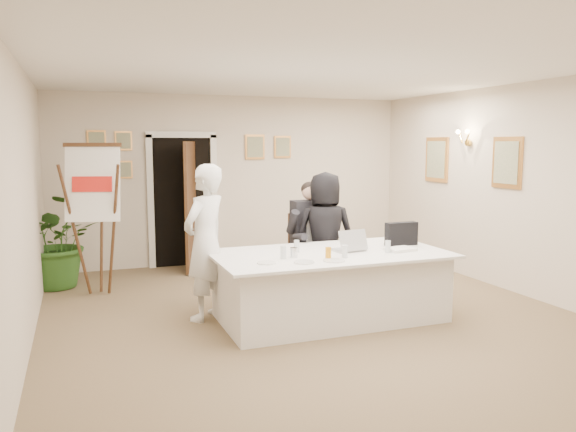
# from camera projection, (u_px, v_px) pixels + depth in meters

# --- Properties ---
(floor) EXTENTS (7.00, 7.00, 0.00)m
(floor) POSITION_uv_depth(u_px,v_px,m) (317.00, 320.00, 6.43)
(floor) COLOR brown
(floor) RESTS_ON ground
(ceiling) EXTENTS (6.00, 7.00, 0.02)m
(ceiling) POSITION_uv_depth(u_px,v_px,m) (318.00, 70.00, 6.07)
(ceiling) COLOR white
(ceiling) RESTS_ON wall_back
(wall_back) EXTENTS (6.00, 0.10, 2.80)m
(wall_back) POSITION_uv_depth(u_px,v_px,m) (235.00, 180.00, 9.50)
(wall_back) COLOR beige
(wall_back) RESTS_ON floor
(wall_left) EXTENTS (0.10, 7.00, 2.80)m
(wall_left) POSITION_uv_depth(u_px,v_px,m) (21.00, 209.00, 5.21)
(wall_left) COLOR beige
(wall_left) RESTS_ON floor
(wall_right) EXTENTS (0.10, 7.00, 2.80)m
(wall_right) POSITION_uv_depth(u_px,v_px,m) (529.00, 190.00, 7.30)
(wall_right) COLOR beige
(wall_right) RESTS_ON floor
(doorway) EXTENTS (1.14, 0.86, 2.20)m
(doorway) POSITION_uv_depth(u_px,v_px,m) (185.00, 204.00, 9.07)
(doorway) COLOR black
(doorway) RESTS_ON floor
(pictures_back_wall) EXTENTS (3.40, 0.06, 0.80)m
(pictures_back_wall) POSITION_uv_depth(u_px,v_px,m) (188.00, 153.00, 9.14)
(pictures_back_wall) COLOR #E29D4D
(pictures_back_wall) RESTS_ON wall_back
(pictures_right_wall) EXTENTS (0.06, 2.20, 0.80)m
(pictures_right_wall) POSITION_uv_depth(u_px,v_px,m) (468.00, 161.00, 8.36)
(pictures_right_wall) COLOR #E29D4D
(pictures_right_wall) RESTS_ON wall_right
(wall_sconce) EXTENTS (0.20, 0.30, 0.24)m
(wall_sconce) POSITION_uv_depth(u_px,v_px,m) (465.00, 137.00, 8.29)
(wall_sconce) COLOR gold
(wall_sconce) RESTS_ON wall_right
(conference_table) EXTENTS (2.65, 1.42, 0.78)m
(conference_table) POSITION_uv_depth(u_px,v_px,m) (330.00, 285.00, 6.43)
(conference_table) COLOR silver
(conference_table) RESTS_ON floor
(seated_man) EXTENTS (0.70, 0.74, 1.52)m
(seated_man) POSITION_uv_depth(u_px,v_px,m) (311.00, 237.00, 7.51)
(seated_man) COLOR black
(seated_man) RESTS_ON floor
(flip_chart) EXTENTS (0.71, 0.52, 1.97)m
(flip_chart) POSITION_uv_depth(u_px,v_px,m) (97.00, 228.00, 7.36)
(flip_chart) COLOR #361F11
(flip_chart) RESTS_ON floor
(standing_man) EXTENTS (0.77, 0.75, 1.78)m
(standing_man) POSITION_uv_depth(u_px,v_px,m) (205.00, 242.00, 6.37)
(standing_man) COLOR silver
(standing_man) RESTS_ON floor
(standing_woman) EXTENTS (0.88, 0.66, 1.65)m
(standing_woman) POSITION_uv_depth(u_px,v_px,m) (325.00, 235.00, 7.34)
(standing_woman) COLOR black
(standing_woman) RESTS_ON floor
(potted_palm) EXTENTS (1.37, 1.24, 1.33)m
(potted_palm) POSITION_uv_depth(u_px,v_px,m) (58.00, 240.00, 7.83)
(potted_palm) COLOR #27511B
(potted_palm) RESTS_ON floor
(laptop) EXTENTS (0.40, 0.42, 0.28)m
(laptop) POSITION_uv_depth(u_px,v_px,m) (348.00, 238.00, 6.49)
(laptop) COLOR #B7BABC
(laptop) RESTS_ON conference_table
(laptop_bag) EXTENTS (0.40, 0.11, 0.28)m
(laptop_bag) POSITION_uv_depth(u_px,v_px,m) (401.00, 234.00, 6.82)
(laptop_bag) COLOR black
(laptop_bag) RESTS_ON conference_table
(paper_stack) EXTENTS (0.36, 0.28, 0.03)m
(paper_stack) POSITION_uv_depth(u_px,v_px,m) (400.00, 249.00, 6.48)
(paper_stack) COLOR white
(paper_stack) RESTS_ON conference_table
(plate_left) EXTENTS (0.21, 0.21, 0.01)m
(plate_left) POSITION_uv_depth(u_px,v_px,m) (266.00, 263.00, 5.79)
(plate_left) COLOR white
(plate_left) RESTS_ON conference_table
(plate_mid) EXTENTS (0.22, 0.22, 0.01)m
(plate_mid) POSITION_uv_depth(u_px,v_px,m) (304.00, 262.00, 5.82)
(plate_mid) COLOR white
(plate_mid) RESTS_ON conference_table
(plate_near) EXTENTS (0.24, 0.24, 0.01)m
(plate_near) POSITION_uv_depth(u_px,v_px,m) (334.00, 261.00, 5.90)
(plate_near) COLOR white
(plate_near) RESTS_ON conference_table
(glass_a) EXTENTS (0.07, 0.07, 0.14)m
(glass_a) POSITION_uv_depth(u_px,v_px,m) (283.00, 252.00, 6.03)
(glass_a) COLOR silver
(glass_a) RESTS_ON conference_table
(glass_b) EXTENTS (0.08, 0.08, 0.14)m
(glass_b) POSITION_uv_depth(u_px,v_px,m) (345.00, 251.00, 6.07)
(glass_b) COLOR silver
(glass_b) RESTS_ON conference_table
(glass_c) EXTENTS (0.07, 0.07, 0.14)m
(glass_c) POSITION_uv_depth(u_px,v_px,m) (388.00, 247.00, 6.36)
(glass_c) COLOR silver
(glass_c) RESTS_ON conference_table
(glass_d) EXTENTS (0.07, 0.07, 0.14)m
(glass_d) POSITION_uv_depth(u_px,v_px,m) (297.00, 246.00, 6.38)
(glass_d) COLOR silver
(glass_d) RESTS_ON conference_table
(oj_glass) EXTENTS (0.08, 0.08, 0.13)m
(oj_glass) POSITION_uv_depth(u_px,v_px,m) (328.00, 253.00, 6.00)
(oj_glass) COLOR orange
(oj_glass) RESTS_ON conference_table
(steel_jug) EXTENTS (0.09, 0.09, 0.11)m
(steel_jug) POSITION_uv_depth(u_px,v_px,m) (294.00, 252.00, 6.09)
(steel_jug) COLOR silver
(steel_jug) RESTS_ON conference_table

